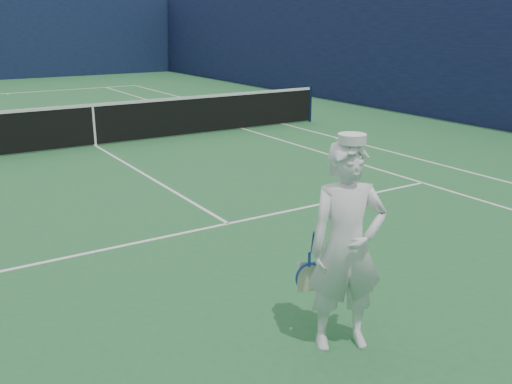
{
  "coord_description": "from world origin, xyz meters",
  "views": [
    {
      "loc": [
        -3.86,
        -13.3,
        2.88
      ],
      "look_at": [
        -0.7,
        -8.28,
        1.09
      ],
      "focal_mm": 40.0,
      "sensor_mm": 36.0,
      "label": 1
    }
  ],
  "objects": [
    {
      "name": "court_markings",
      "position": [
        0.0,
        0.0,
        0.0
      ],
      "size": [
        11.03,
        23.83,
        0.01
      ],
      "color": "white",
      "rests_on": "ground"
    },
    {
      "name": "windscreen_fence",
      "position": [
        0.0,
        0.0,
        2.0
      ],
      "size": [
        20.12,
        36.12,
        4.0
      ],
      "color": "#0F1A38",
      "rests_on": "ground"
    },
    {
      "name": "tennis_net",
      "position": [
        0.0,
        0.0,
        0.55
      ],
      "size": [
        12.88,
        0.09,
        1.07
      ],
      "color": "#141E4C",
      "rests_on": "ground"
    },
    {
      "name": "ground",
      "position": [
        0.0,
        0.0,
        0.0
      ],
      "size": [
        80.0,
        80.0,
        0.0
      ],
      "primitive_type": "plane",
      "color": "#266434",
      "rests_on": "ground"
    },
    {
      "name": "tennis_player",
      "position": [
        -0.7,
        -9.78,
        0.96
      ],
      "size": [
        0.82,
        0.74,
        1.98
      ],
      "rotation": [
        0.0,
        0.0,
        -0.39
      ],
      "color": "white",
      "rests_on": "ground"
    }
  ]
}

